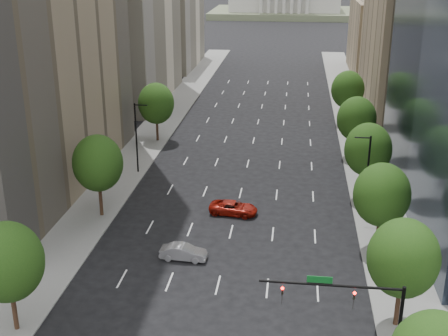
% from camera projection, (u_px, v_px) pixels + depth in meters
% --- Properties ---
extents(sidewalk_left, '(6.00, 200.00, 0.15)m').
position_uv_depth(sidewalk_left, '(111.00, 186.00, 69.85)').
color(sidewalk_left, slate).
rests_on(sidewalk_left, ground).
extents(sidewalk_right, '(6.00, 200.00, 0.15)m').
position_uv_depth(sidewalk_right, '(377.00, 199.00, 66.31)').
color(sidewalk_right, slate).
rests_on(sidewalk_right, ground).
extents(midrise_cream_left, '(14.00, 30.00, 35.00)m').
position_uv_depth(midrise_cream_left, '(125.00, 3.00, 104.77)').
color(midrise_cream_left, beige).
rests_on(midrise_cream_left, ground).
extents(filler_left, '(14.00, 26.00, 18.00)m').
position_uv_depth(filler_left, '(166.00, 28.00, 138.42)').
color(filler_left, beige).
rests_on(filler_left, ground).
extents(parking_tan_right, '(14.00, 30.00, 30.00)m').
position_uv_depth(parking_tan_right, '(415.00, 23.00, 97.14)').
color(parking_tan_right, '#8C7759').
rests_on(parking_tan_right, ground).
extents(filler_right, '(14.00, 26.00, 16.00)m').
position_uv_depth(filler_right, '(385.00, 37.00, 130.27)').
color(filler_right, '#8C7759').
rests_on(filler_right, ground).
extents(tree_right_1, '(5.20, 5.20, 8.75)m').
position_uv_depth(tree_right_1, '(403.00, 258.00, 42.18)').
color(tree_right_1, '#382316').
rests_on(tree_right_1, ground).
extents(tree_right_2, '(5.20, 5.20, 8.61)m').
position_uv_depth(tree_right_2, '(382.00, 195.00, 53.38)').
color(tree_right_2, '#382316').
rests_on(tree_right_2, ground).
extents(tree_right_3, '(5.20, 5.20, 8.89)m').
position_uv_depth(tree_right_3, '(368.00, 150.00, 64.43)').
color(tree_right_3, '#382316').
rests_on(tree_right_3, ground).
extents(tree_right_4, '(5.20, 5.20, 8.46)m').
position_uv_depth(tree_right_4, '(357.00, 119.00, 77.59)').
color(tree_right_4, '#382316').
rests_on(tree_right_4, ground).
extents(tree_right_5, '(5.20, 5.20, 8.75)m').
position_uv_depth(tree_right_5, '(348.00, 90.00, 92.36)').
color(tree_right_5, '#382316').
rests_on(tree_right_5, ground).
extents(tree_left_0, '(5.20, 5.20, 8.75)m').
position_uv_depth(tree_left_0, '(7.00, 262.00, 41.67)').
color(tree_left_0, '#382316').
rests_on(tree_left_0, ground).
extents(tree_left_1, '(5.20, 5.20, 8.97)m').
position_uv_depth(tree_left_1, '(98.00, 163.00, 60.18)').
color(tree_left_1, '#382316').
rests_on(tree_left_1, ground).
extents(tree_left_2, '(5.20, 5.20, 8.68)m').
position_uv_depth(tree_left_2, '(156.00, 103.00, 84.44)').
color(tree_left_2, '#382316').
rests_on(tree_left_2, ground).
extents(streetlight_rn, '(1.70, 0.20, 9.00)m').
position_uv_depth(streetlight_rn, '(367.00, 175.00, 60.22)').
color(streetlight_rn, black).
rests_on(streetlight_rn, ground).
extents(streetlight_ln, '(1.70, 0.20, 9.00)m').
position_uv_depth(streetlight_ln, '(137.00, 136.00, 72.59)').
color(streetlight_ln, black).
rests_on(streetlight_ln, ground).
extents(traffic_signal, '(9.12, 0.40, 7.38)m').
position_uv_depth(traffic_signal, '(361.00, 309.00, 37.20)').
color(traffic_signal, black).
rests_on(traffic_signal, ground).
extents(foothills, '(720.00, 413.00, 263.00)m').
position_uv_depth(foothills, '(328.00, 18.00, 578.62)').
color(foothills, olive).
rests_on(foothills, ground).
extents(car_silver, '(4.35, 1.66, 1.41)m').
position_uv_depth(car_silver, '(183.00, 252.00, 53.39)').
color(car_silver, gray).
rests_on(car_silver, ground).
extents(car_red_far, '(5.35, 2.92, 1.42)m').
position_uv_depth(car_red_far, '(233.00, 208.00, 62.50)').
color(car_red_far, maroon).
rests_on(car_red_far, ground).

